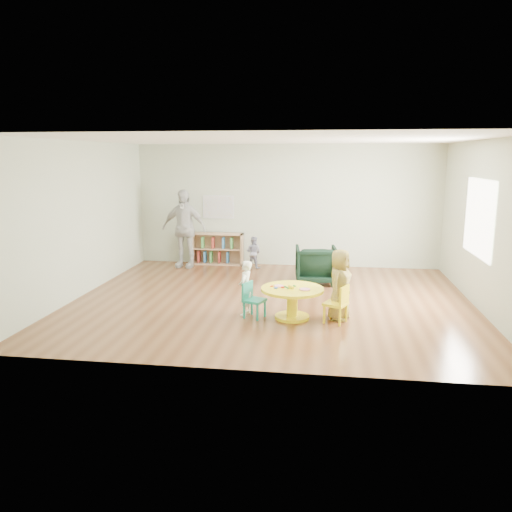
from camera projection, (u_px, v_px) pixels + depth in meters
The scene contains 11 objects.
room at pixel (273, 194), 8.53m from camera, with size 7.10×7.00×2.80m.
activity_table at pixel (292, 297), 7.86m from camera, with size 0.99×0.99×0.54m.
kid_chair_left at pixel (252, 299), 7.91m from camera, with size 0.39×0.39×0.57m.
kid_chair_right at pixel (338, 303), 7.63m from camera, with size 0.42×0.42×0.60m.
bookshelf at pixel (217, 249), 11.83m from camera, with size 1.20×0.30×0.75m.
alphabet_poster at pixel (218, 207), 11.75m from camera, with size 0.74×0.01×0.54m.
armchair at pixel (316, 265), 10.08m from camera, with size 0.80×0.82×0.75m, color black.
child_left at pixel (245, 288), 8.01m from camera, with size 0.33×0.21×0.89m, color white.
child_right at pixel (340, 284), 7.78m from camera, with size 0.55×0.36×1.12m, color yellow.
toddler at pixel (254, 252), 11.41m from camera, with size 0.36×0.28×0.73m, color #1C1F46.
adult_caretaker at pixel (184, 229), 11.42m from camera, with size 1.05×0.44×1.79m, color silver.
Camera 1 is at (0.93, -8.53, 2.53)m, focal length 35.00 mm.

